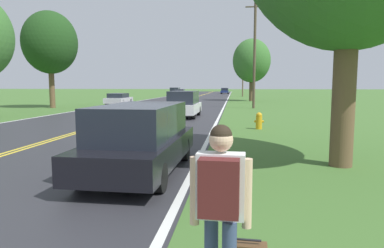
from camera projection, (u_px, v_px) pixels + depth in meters
The scene contains 12 objects.
hitchhiker_person at pixel (220, 196), 3.24m from camera, with size 0.60×0.44×1.75m.
fire_hydrant at pixel (259, 121), 16.62m from camera, with size 0.46×0.30×0.82m.
utility_pole_midground at pixel (255, 53), 31.37m from camera, with size 1.80×0.24×9.80m.
utility_pole_far at pixel (243, 73), 65.26m from camera, with size 1.80×0.24×8.52m.
tree_left_verge at pixel (50, 43), 31.86m from camera, with size 5.02×5.02×8.99m.
tree_behind_sign at pixel (252, 61), 46.37m from camera, with size 5.10×5.10×8.40m.
car_black_van_nearest at pixel (141, 137), 8.26m from camera, with size 1.96×4.82×1.66m.
car_white_van_approaching at pixel (184, 104), 22.82m from camera, with size 1.96×4.54×1.75m.
car_silver_sedan_mid_near at pixel (119, 99), 35.88m from camera, with size 1.92×4.31×1.31m.
car_dark_grey_sedan_mid_far at pixel (179, 94), 54.73m from camera, with size 2.13×4.72×1.53m.
car_dark_green_van_receding at pixel (175, 92), 66.57m from camera, with size 1.98×4.42×1.72m.
car_dark_blue_sedan_distant at pixel (225, 91), 87.27m from camera, with size 2.10×4.37×1.49m.
Camera 1 is at (7.01, -0.53, 2.12)m, focal length 32.00 mm.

